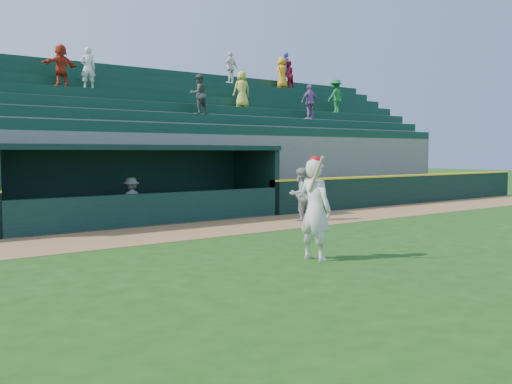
# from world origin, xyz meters

# --- Properties ---
(ground) EXTENTS (120.00, 120.00, 0.00)m
(ground) POSITION_xyz_m (0.00, 0.00, 0.00)
(ground) COLOR #1B4210
(ground) RESTS_ON ground
(warning_track) EXTENTS (40.00, 3.00, 0.01)m
(warning_track) POSITION_xyz_m (0.00, 4.90, 0.01)
(warning_track) COLOR olive
(warning_track) RESTS_ON ground
(field_wall_right) EXTENTS (15.50, 0.30, 1.20)m
(field_wall_right) POSITION_xyz_m (12.25, 6.55, 0.60)
(field_wall_right) COLOR black
(field_wall_right) RESTS_ON ground
(wall_stripe_right) EXTENTS (15.50, 0.32, 0.06)m
(wall_stripe_right) POSITION_xyz_m (12.25, 6.55, 1.23)
(wall_stripe_right) COLOR yellow
(wall_stripe_right) RESTS_ON field_wall_right
(dugout_player_front) EXTENTS (0.85, 0.66, 1.72)m
(dugout_player_front) POSITION_xyz_m (4.26, 4.81, 0.86)
(dugout_player_front) COLOR #A0A09B
(dugout_player_front) RESTS_ON ground
(dugout_player_inside) EXTENTS (0.94, 0.56, 1.44)m
(dugout_player_inside) POSITION_xyz_m (-0.34, 7.70, 0.72)
(dugout_player_inside) COLOR #969691
(dugout_player_inside) RESTS_ON ground
(dugout) EXTENTS (9.40, 2.80, 2.46)m
(dugout) POSITION_xyz_m (0.00, 8.00, 1.36)
(dugout) COLOR slate
(dugout) RESTS_ON ground
(stands) EXTENTS (34.50, 6.25, 7.55)m
(stands) POSITION_xyz_m (0.04, 12.57, 2.40)
(stands) COLOR slate
(stands) RESTS_ON ground
(batter_at_plate) EXTENTS (0.62, 0.90, 2.17)m
(batter_at_plate) POSITION_xyz_m (-0.03, -0.45, 1.07)
(batter_at_plate) COLOR silver
(batter_at_plate) RESTS_ON ground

